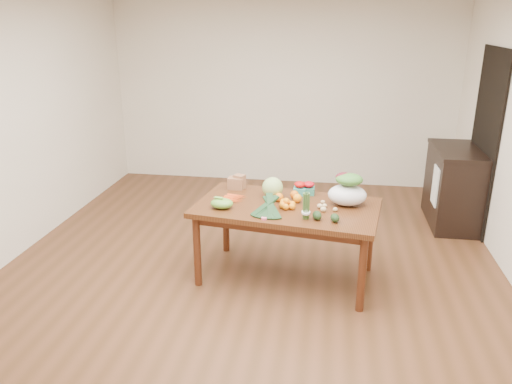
# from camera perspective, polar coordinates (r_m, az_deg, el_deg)

# --- Properties ---
(floor) EXTENTS (6.00, 6.00, 0.00)m
(floor) POSITION_cam_1_polar(r_m,az_deg,el_deg) (5.01, -0.77, -9.29)
(floor) COLOR brown
(floor) RESTS_ON ground
(room_walls) EXTENTS (5.02, 6.02, 2.70)m
(room_walls) POSITION_cam_1_polar(r_m,az_deg,el_deg) (4.52, -0.85, 5.88)
(room_walls) COLOR white
(room_walls) RESTS_ON floor
(dining_table) EXTENTS (1.79, 1.16, 0.75)m
(dining_table) POSITION_cam_1_polar(r_m,az_deg,el_deg) (4.79, 3.45, -5.72)
(dining_table) COLOR #552B13
(dining_table) RESTS_ON floor
(doorway_dark) EXTENTS (0.02, 1.00, 2.10)m
(doorway_dark) POSITION_cam_1_polar(r_m,az_deg,el_deg) (6.33, 24.62, 5.28)
(doorway_dark) COLOR black
(doorway_dark) RESTS_ON floor
(cabinet) EXTENTS (0.52, 1.02, 0.94)m
(cabinet) POSITION_cam_1_polar(r_m,az_deg,el_deg) (6.46, 21.58, 0.59)
(cabinet) COLOR black
(cabinet) RESTS_ON floor
(dish_towel) EXTENTS (0.02, 0.28, 0.45)m
(dish_towel) POSITION_cam_1_polar(r_m,az_deg,el_deg) (6.15, 19.80, 0.67)
(dish_towel) COLOR white
(dish_towel) RESTS_ON cabinet
(paper_bag) EXTENTS (0.23, 0.20, 0.15)m
(paper_bag) POSITION_cam_1_polar(r_m,az_deg,el_deg) (5.06, -2.32, 1.15)
(paper_bag) COLOR brown
(paper_bag) RESTS_ON dining_table
(cabbage) EXTENTS (0.20, 0.20, 0.20)m
(cabbage) POSITION_cam_1_polar(r_m,az_deg,el_deg) (4.80, 1.90, 0.50)
(cabbage) COLOR #95B367
(cabbage) RESTS_ON dining_table
(strawberry_basket_a) EXTENTS (0.13, 0.13, 0.11)m
(strawberry_basket_a) POSITION_cam_1_polar(r_m,az_deg,el_deg) (4.92, 5.01, 0.30)
(strawberry_basket_a) COLOR #B9110C
(strawberry_basket_a) RESTS_ON dining_table
(strawberry_basket_b) EXTENTS (0.13, 0.13, 0.10)m
(strawberry_basket_b) POSITION_cam_1_polar(r_m,az_deg,el_deg) (4.94, 6.04, 0.32)
(strawberry_basket_b) COLOR red
(strawberry_basket_b) RESTS_ON dining_table
(orange_a) EXTENTS (0.08, 0.08, 0.08)m
(orange_a) POSITION_cam_1_polar(r_m,az_deg,el_deg) (4.72, 2.64, -0.60)
(orange_a) COLOR #E5550E
(orange_a) RESTS_ON dining_table
(orange_b) EXTENTS (0.08, 0.08, 0.08)m
(orange_b) POSITION_cam_1_polar(r_m,az_deg,el_deg) (4.80, 4.42, -0.31)
(orange_b) COLOR #DF580D
(orange_b) RESTS_ON dining_table
(orange_c) EXTENTS (0.08, 0.08, 0.08)m
(orange_c) POSITION_cam_1_polar(r_m,az_deg,el_deg) (4.71, 4.74, -0.71)
(orange_c) COLOR #FF9B0F
(orange_c) RESTS_ON dining_table
(mandarin_cluster) EXTENTS (0.20, 0.20, 0.10)m
(mandarin_cluster) POSITION_cam_1_polar(r_m,az_deg,el_deg) (4.58, 3.47, -1.22)
(mandarin_cluster) COLOR orange
(mandarin_cluster) RESTS_ON dining_table
(carrots) EXTENTS (0.25, 0.25, 0.03)m
(carrots) POSITION_cam_1_polar(r_m,az_deg,el_deg) (4.78, -2.49, -0.70)
(carrots) COLOR #D84612
(carrots) RESTS_ON dining_table
(snap_pea_bag) EXTENTS (0.21, 0.16, 0.09)m
(snap_pea_bag) POSITION_cam_1_polar(r_m,az_deg,el_deg) (4.56, -3.92, -1.31)
(snap_pea_bag) COLOR #61A337
(snap_pea_bag) RESTS_ON dining_table
(kale_bunch) EXTENTS (0.37, 0.44, 0.16)m
(kale_bunch) POSITION_cam_1_polar(r_m,az_deg,el_deg) (4.38, 1.29, -1.71)
(kale_bunch) COLOR black
(kale_bunch) RESTS_ON dining_table
(asparagus_bundle) EXTENTS (0.10, 0.13, 0.26)m
(asparagus_bundle) POSITION_cam_1_polar(r_m,az_deg,el_deg) (4.30, 5.76, -1.59)
(asparagus_bundle) COLOR #547937
(asparagus_bundle) RESTS_ON dining_table
(potato_a) EXTENTS (0.05, 0.05, 0.05)m
(potato_a) POSITION_cam_1_polar(r_m,az_deg,el_deg) (4.59, 7.32, -1.61)
(potato_a) COLOR tan
(potato_a) RESTS_ON dining_table
(potato_b) EXTENTS (0.06, 0.05, 0.05)m
(potato_b) POSITION_cam_1_polar(r_m,az_deg,el_deg) (4.52, 7.70, -1.97)
(potato_b) COLOR tan
(potato_b) RESTS_ON dining_table
(potato_c) EXTENTS (0.05, 0.04, 0.04)m
(potato_c) POSITION_cam_1_polar(r_m,az_deg,el_deg) (4.62, 7.84, -1.56)
(potato_c) COLOR #DEB280
(potato_c) RESTS_ON dining_table
(potato_d) EXTENTS (0.04, 0.04, 0.04)m
(potato_d) POSITION_cam_1_polar(r_m,az_deg,el_deg) (4.70, 7.66, -1.16)
(potato_d) COLOR tan
(potato_d) RESTS_ON dining_table
(potato_e) EXTENTS (0.05, 0.04, 0.04)m
(potato_e) POSITION_cam_1_polar(r_m,az_deg,el_deg) (4.54, 9.04, -1.98)
(potato_e) COLOR tan
(potato_e) RESTS_ON dining_table
(avocado_a) EXTENTS (0.10, 0.13, 0.08)m
(avocado_a) POSITION_cam_1_polar(r_m,az_deg,el_deg) (4.34, 6.99, -2.67)
(avocado_a) COLOR black
(avocado_a) RESTS_ON dining_table
(avocado_b) EXTENTS (0.10, 0.12, 0.07)m
(avocado_b) POSITION_cam_1_polar(r_m,az_deg,el_deg) (4.31, 9.01, -2.94)
(avocado_b) COLOR black
(avocado_b) RESTS_ON dining_table
(salad_bag) EXTENTS (0.39, 0.32, 0.28)m
(salad_bag) POSITION_cam_1_polar(r_m,az_deg,el_deg) (4.67, 10.41, 0.11)
(salad_bag) COLOR white
(salad_bag) RESTS_ON dining_table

